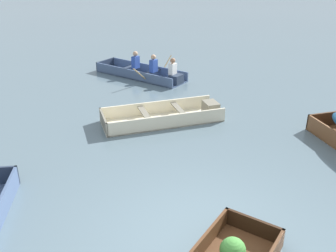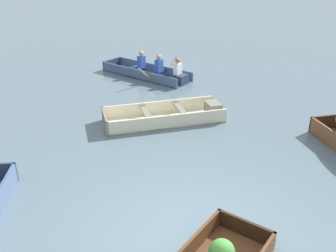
# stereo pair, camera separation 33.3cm
# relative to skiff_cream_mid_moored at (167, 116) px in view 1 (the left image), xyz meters

# --- Properties ---
(ground_plane) EXTENTS (80.00, 80.00, 0.00)m
(ground_plane) POSITION_rel_skiff_cream_mid_moored_xyz_m (0.71, -4.76, -0.13)
(ground_plane) COLOR slate
(skiff_cream_mid_moored) EXTENTS (3.40, 2.12, 0.39)m
(skiff_cream_mid_moored) POSITION_rel_skiff_cream_mid_moored_xyz_m (0.00, 0.00, 0.00)
(skiff_cream_mid_moored) COLOR beige
(skiff_cream_mid_moored) RESTS_ON ground
(rowboat_slate_blue_with_crew) EXTENTS (3.52, 2.81, 0.91)m
(rowboat_slate_blue_with_crew) POSITION_rel_skiff_cream_mid_moored_xyz_m (-0.93, 3.86, 0.08)
(rowboat_slate_blue_with_crew) COLOR #475B7F
(rowboat_slate_blue_with_crew) RESTS_ON ground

